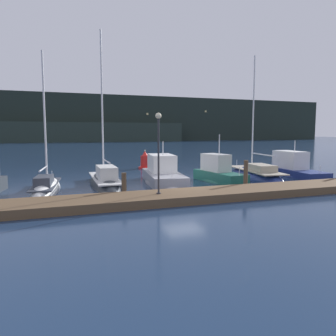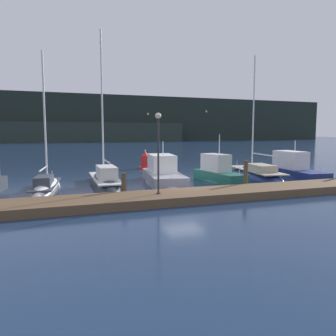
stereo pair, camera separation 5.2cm
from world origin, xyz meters
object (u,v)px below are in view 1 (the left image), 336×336
object	(u,v)px
dock_lamppost	(158,141)
sailboat_berth_2	(46,190)
sailboat_berth_6	(255,177)
motorboat_berth_4	(163,178)
motorboat_berth_7	(293,171)
sailboat_berth_3	(105,183)
channel_buoy	(145,161)
motorboat_berth_5	(219,176)

from	to	relation	value
dock_lamppost	sailboat_berth_2	bearing A→B (deg)	136.16
sailboat_berth_2	sailboat_berth_6	bearing A→B (deg)	2.09
motorboat_berth_4	motorboat_berth_7	world-z (taller)	motorboat_berth_4
sailboat_berth_3	motorboat_berth_7	world-z (taller)	sailboat_berth_3
motorboat_berth_7	dock_lamppost	size ratio (longest dim) A/B	1.74
sailboat_berth_2	motorboat_berth_7	bearing A→B (deg)	2.28
motorboat_berth_4	channel_buoy	size ratio (longest dim) A/B	3.88
sailboat_berth_3	sailboat_berth_6	world-z (taller)	sailboat_berth_3
motorboat_berth_4	motorboat_berth_7	distance (m)	12.01
sailboat_berth_2	sailboat_berth_3	xyz separation A→B (m)	(3.90, 1.03, 0.04)
sailboat_berth_6	motorboat_berth_7	xyz separation A→B (m)	(4.04, 0.22, 0.32)
sailboat_berth_2	motorboat_berth_5	distance (m)	12.32
sailboat_berth_6	motorboat_berth_4	bearing A→B (deg)	179.02
sailboat_berth_3	motorboat_berth_5	size ratio (longest dim) A/B	2.06
motorboat_berth_5	channel_buoy	size ratio (longest dim) A/B	2.91
sailboat_berth_2	sailboat_berth_3	bearing A→B (deg)	14.79
motorboat_berth_4	channel_buoy	xyz separation A→B (m)	(1.45, 9.92, 0.37)
sailboat_berth_6	dock_lamppost	distance (m)	12.46
sailboat_berth_2	motorboat_berth_5	size ratio (longest dim) A/B	1.71
sailboat_berth_3	dock_lamppost	bearing A→B (deg)	-74.34
sailboat_berth_2	sailboat_berth_6	size ratio (longest dim) A/B	0.90
sailboat_berth_3	dock_lamppost	world-z (taller)	sailboat_berth_3
sailboat_berth_3	motorboat_berth_7	size ratio (longest dim) A/B	1.55
sailboat_berth_3	channel_buoy	xyz separation A→B (m)	(5.68, 9.62, 0.58)
sailboat_berth_2	sailboat_berth_6	world-z (taller)	sailboat_berth_6
sailboat_berth_3	motorboat_berth_5	distance (m)	8.50
sailboat_berth_2	motorboat_berth_4	world-z (taller)	sailboat_berth_2
sailboat_berth_2	motorboat_berth_4	size ratio (longest dim) A/B	1.28
motorboat_berth_5	motorboat_berth_7	bearing A→B (deg)	6.84
motorboat_berth_7	sailboat_berth_6	bearing A→B (deg)	-176.95
sailboat_berth_3	motorboat_berth_4	size ratio (longest dim) A/B	1.55
motorboat_berth_4	motorboat_berth_5	xyz separation A→B (m)	(4.18, -0.86, 0.06)
sailboat_berth_6	motorboat_berth_7	size ratio (longest dim) A/B	1.44
channel_buoy	dock_lamppost	bearing A→B (deg)	-103.40
dock_lamppost	channel_buoy	bearing A→B (deg)	76.60
motorboat_berth_4	dock_lamppost	world-z (taller)	dock_lamppost
motorboat_berth_5	dock_lamppost	xyz separation A→B (m)	(-6.58, -5.37, 2.90)
sailboat_berth_3	motorboat_berth_7	distance (m)	16.25
channel_buoy	sailboat_berth_6	bearing A→B (deg)	-57.02
sailboat_berth_3	motorboat_berth_5	bearing A→B (deg)	-7.90
sailboat_berth_3	channel_buoy	bearing A→B (deg)	59.42
sailboat_berth_2	motorboat_berth_5	world-z (taller)	sailboat_berth_2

